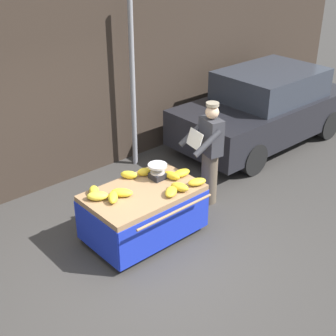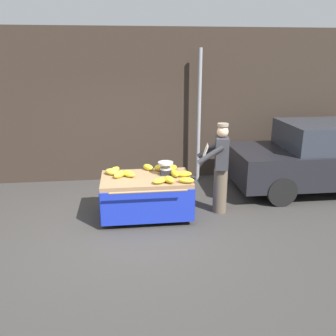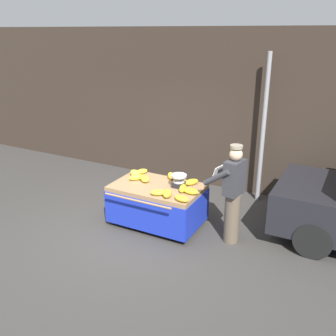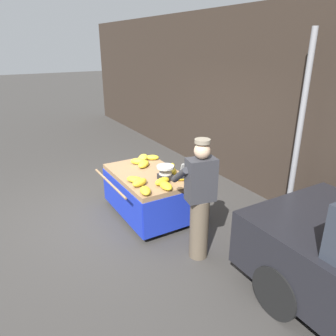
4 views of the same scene
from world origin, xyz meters
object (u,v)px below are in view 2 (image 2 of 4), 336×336
Objects in this scene: banana_bunch_7 at (129,174)px; banana_bunch_4 at (148,167)px; banana_bunch_11 at (115,169)px; banana_bunch_9 at (160,168)px; vendor_person at (220,168)px; banana_bunch_3 at (172,168)px; parked_car at (323,157)px; banana_bunch_5 at (160,181)px; banana_cart at (146,188)px; street_pole at (199,117)px; banana_bunch_1 at (112,172)px; banana_bunch_0 at (175,173)px; banana_bunch_6 at (184,174)px; banana_bunch_8 at (169,179)px; weighing_scale at (166,168)px; banana_bunch_10 at (119,174)px; banana_bunch_2 at (186,180)px.

banana_bunch_4 is at bearing 41.60° from banana_bunch_7.
banana_bunch_7 is 0.40m from banana_bunch_11.
vendor_person is (1.10, -0.26, 0.04)m from banana_bunch_9.
banana_bunch_3 is 0.07× the size of parked_car.
banana_bunch_4 is at bearing 2.51° from banana_bunch_11.
banana_bunch_9 is at bearing 84.08° from banana_bunch_5.
banana_cart is 0.95× the size of vendor_person.
street_pole is 2.71m from banana_bunch_1.
banana_bunch_7 is (-0.53, 0.42, 0.01)m from banana_bunch_5.
banana_bunch_1 is at bearing 146.07° from banana_bunch_5.
banana_bunch_11 is at bearing 129.28° from banana_bunch_7.
banana_bunch_6 is (0.16, -0.03, -0.01)m from banana_bunch_0.
banana_bunch_4 is 3.92m from parked_car.
banana_bunch_7 is (0.30, -0.14, -0.00)m from banana_bunch_1.
banana_cart is 0.41m from banana_bunch_7.
banana_bunch_11 is at bearing 160.94° from banana_bunch_6.
banana_bunch_0 is 1.15m from banana_bunch_11.
banana_cart is at bearing 138.58° from banana_bunch_8.
banana_bunch_4 is at bearing 15.92° from banana_bunch_1.
banana_bunch_8 reaches higher than banana_bunch_3.
banana_bunch_1 reaches higher than banana_bunch_7.
banana_bunch_7 is at bearing -163.15° from banana_bunch_3.
street_pole reaches higher than weighing_scale.
weighing_scale reaches higher than banana_bunch_1.
banana_bunch_11 is (-0.63, -0.03, -0.01)m from banana_bunch_4.
banana_bunch_7 is at bearing 172.94° from banana_bunch_6.
banana_bunch_1 reaches higher than banana_bunch_10.
banana_bunch_11 is at bearing 104.31° from banana_bunch_10.
banana_bunch_0 reaches higher than banana_bunch_5.
banana_bunch_5 is 0.97× the size of banana_bunch_6.
parked_car reaches higher than banana_bunch_3.
banana_bunch_0 is at bearing -163.78° from parked_car.
banana_bunch_4 is at bearing 33.45° from banana_bunch_10.
banana_bunch_9 is at bearing 118.58° from banana_bunch_2.
banana_bunch_9 reaches higher than banana_bunch_8.
banana_bunch_10 is (-0.47, 0.05, 0.27)m from banana_cart.
parked_car is (3.42, 1.00, -0.08)m from banana_bunch_0.
banana_bunch_11 is (-1.91, -1.56, -0.70)m from street_pole.
weighing_scale reaches higher than banana_bunch_6.
banana_bunch_7 is at bearing 149.11° from banana_bunch_8.
street_pole is 2.53m from banana_bunch_2.
banana_bunch_5 is at bearing -147.71° from banana_bunch_6.
banana_bunch_9 is at bearing -169.83° from parked_car.
banana_bunch_2 is 1.24× the size of banana_bunch_9.
banana_bunch_1 is 1.01× the size of banana_bunch_3.
banana_bunch_5 is 0.67m from banana_bunch_7.
weighing_scale is 0.16× the size of vendor_person.
street_pole is 11.16× the size of banana_bunch_2.
parked_car is at bearing 19.66° from vendor_person.
banana_bunch_1 is 1.16× the size of banana_bunch_4.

